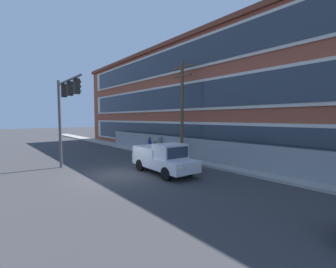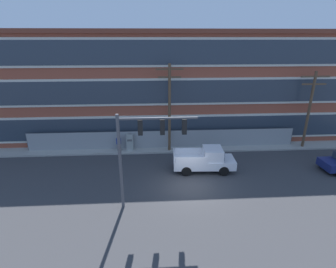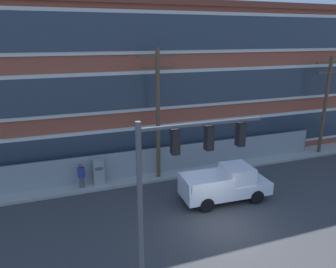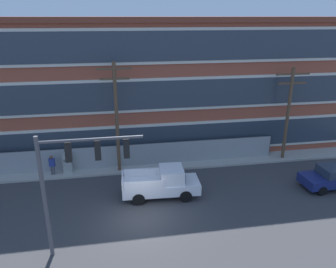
{
  "view_description": "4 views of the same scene",
  "coord_description": "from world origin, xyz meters",
  "px_view_note": "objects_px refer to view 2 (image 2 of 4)",
  "views": [
    {
      "loc": [
        12.95,
        -6.53,
        3.63
      ],
      "look_at": [
        -0.7,
        4.84,
        2.38
      ],
      "focal_mm": 24.0,
      "sensor_mm": 36.0,
      "label": 1
    },
    {
      "loc": [
        -2.65,
        -16.89,
        10.52
      ],
      "look_at": [
        -1.39,
        3.79,
        2.89
      ],
      "focal_mm": 28.0,
      "sensor_mm": 36.0,
      "label": 2
    },
    {
      "loc": [
        -7.38,
        -12.17,
        9.04
      ],
      "look_at": [
        -1.23,
        4.47,
        3.72
      ],
      "focal_mm": 35.0,
      "sensor_mm": 36.0,
      "label": 3
    },
    {
      "loc": [
        -1.24,
        -16.39,
        11.35
      ],
      "look_at": [
        2.23,
        3.79,
        3.94
      ],
      "focal_mm": 35.0,
      "sensor_mm": 36.0,
      "label": 4
    }
  ],
  "objects_px": {
    "pickup_truck_white": "(205,160)",
    "electrical_cabinet": "(130,143)",
    "pedestrian_near_cabinet": "(119,143)",
    "utility_pole_midblock": "(310,106)",
    "utility_pole_near_corner": "(169,105)",
    "traffic_signal_mast": "(143,142)"
  },
  "relations": [
    {
      "from": "pickup_truck_white",
      "to": "electrical_cabinet",
      "type": "distance_m",
      "value": 7.88
    },
    {
      "from": "electrical_cabinet",
      "to": "pedestrian_near_cabinet",
      "type": "relative_size",
      "value": 1.04
    },
    {
      "from": "utility_pole_midblock",
      "to": "utility_pole_near_corner",
      "type": "bearing_deg",
      "value": -179.71
    },
    {
      "from": "pickup_truck_white",
      "to": "utility_pole_near_corner",
      "type": "relative_size",
      "value": 0.62
    },
    {
      "from": "utility_pole_near_corner",
      "to": "utility_pole_midblock",
      "type": "xyz_separation_m",
      "value": [
        13.55,
        0.07,
        -0.36
      ]
    },
    {
      "from": "pedestrian_near_cabinet",
      "to": "electrical_cabinet",
      "type": "bearing_deg",
      "value": 8.84
    },
    {
      "from": "utility_pole_midblock",
      "to": "traffic_signal_mast",
      "type": "bearing_deg",
      "value": -150.53
    },
    {
      "from": "traffic_signal_mast",
      "to": "utility_pole_midblock",
      "type": "relative_size",
      "value": 0.83
    },
    {
      "from": "traffic_signal_mast",
      "to": "utility_pole_near_corner",
      "type": "bearing_deg",
      "value": 76.18
    },
    {
      "from": "traffic_signal_mast",
      "to": "pedestrian_near_cabinet",
      "type": "xyz_separation_m",
      "value": [
        -2.75,
        8.88,
        -3.63
      ]
    },
    {
      "from": "traffic_signal_mast",
      "to": "utility_pole_midblock",
      "type": "bearing_deg",
      "value": 29.47
    },
    {
      "from": "pickup_truck_white",
      "to": "traffic_signal_mast",
      "type": "bearing_deg",
      "value": -136.16
    },
    {
      "from": "pickup_truck_white",
      "to": "utility_pole_midblock",
      "type": "distance_m",
      "value": 12.08
    },
    {
      "from": "utility_pole_midblock",
      "to": "electrical_cabinet",
      "type": "distance_m",
      "value": 17.73
    },
    {
      "from": "traffic_signal_mast",
      "to": "pickup_truck_white",
      "type": "height_order",
      "value": "traffic_signal_mast"
    },
    {
      "from": "traffic_signal_mast",
      "to": "utility_pole_midblock",
      "type": "xyz_separation_m",
      "value": [
        15.72,
        8.88,
        -0.3
      ]
    },
    {
      "from": "pedestrian_near_cabinet",
      "to": "utility_pole_midblock",
      "type": "bearing_deg",
      "value": 0.02
    },
    {
      "from": "electrical_cabinet",
      "to": "pedestrian_near_cabinet",
      "type": "xyz_separation_m",
      "value": [
        -1.07,
        -0.17,
        0.09
      ]
    },
    {
      "from": "pedestrian_near_cabinet",
      "to": "utility_pole_near_corner",
      "type": "bearing_deg",
      "value": -0.73
    },
    {
      "from": "utility_pole_midblock",
      "to": "pedestrian_near_cabinet",
      "type": "relative_size",
      "value": 4.53
    },
    {
      "from": "utility_pole_midblock",
      "to": "pedestrian_near_cabinet",
      "type": "bearing_deg",
      "value": -179.98
    },
    {
      "from": "utility_pole_near_corner",
      "to": "electrical_cabinet",
      "type": "height_order",
      "value": "utility_pole_near_corner"
    }
  ]
}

